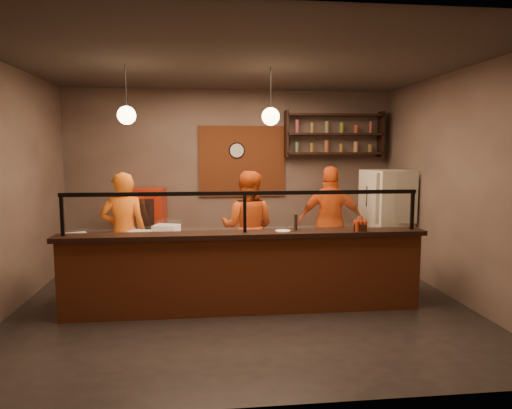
{
  "coord_description": "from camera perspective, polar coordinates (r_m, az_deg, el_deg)",
  "views": [
    {
      "loc": [
        -0.5,
        -5.99,
        2.08
      ],
      "look_at": [
        0.21,
        0.3,
        1.34
      ],
      "focal_mm": 32.0,
      "sensor_mm": 36.0,
      "label": 1
    }
  ],
  "objects": [
    {
      "name": "floor",
      "position": [
        6.36,
        -1.63,
        -12.46
      ],
      "size": [
        6.0,
        6.0,
        0.0
      ],
      "primitive_type": "plane",
      "color": "black",
      "rests_on": "ground"
    },
    {
      "name": "ceiling",
      "position": [
        6.11,
        -1.73,
        17.19
      ],
      "size": [
        6.0,
        6.0,
        0.0
      ],
      "primitive_type": "plane",
      "rotation": [
        3.14,
        0.0,
        0.0
      ],
      "color": "#3B332D",
      "rests_on": "wall_back"
    },
    {
      "name": "wall_back",
      "position": [
        8.52,
        -3.1,
        3.39
      ],
      "size": [
        6.0,
        0.0,
        6.0
      ],
      "primitive_type": "plane",
      "rotation": [
        1.57,
        0.0,
        0.0
      ],
      "color": "#715E52",
      "rests_on": "floor"
    },
    {
      "name": "wall_left",
      "position": [
        6.51,
        -29.05,
        1.57
      ],
      "size": [
        0.0,
        5.0,
        5.0
      ],
      "primitive_type": "plane",
      "rotation": [
        1.57,
        0.0,
        1.57
      ],
      "color": "#715E52",
      "rests_on": "floor"
    },
    {
      "name": "wall_right",
      "position": [
        6.95,
        23.8,
        2.11
      ],
      "size": [
        0.0,
        5.0,
        5.0
      ],
      "primitive_type": "plane",
      "rotation": [
        1.57,
        0.0,
        -1.57
      ],
      "color": "#715E52",
      "rests_on": "floor"
    },
    {
      "name": "wall_front",
      "position": [
        3.56,
        1.71,
        -1.11
      ],
      "size": [
        6.0,
        0.0,
        6.0
      ],
      "primitive_type": "plane",
      "rotation": [
        -1.57,
        0.0,
        0.0
      ],
      "color": "#715E52",
      "rests_on": "floor"
    },
    {
      "name": "brick_patch",
      "position": [
        8.49,
        -1.74,
        5.41
      ],
      "size": [
        1.6,
        0.04,
        1.3
      ],
      "primitive_type": "cube",
      "color": "#964520",
      "rests_on": "wall_back"
    },
    {
      "name": "service_counter",
      "position": [
        5.92,
        -1.4,
        -8.83
      ],
      "size": [
        4.6,
        0.25,
        1.0
      ],
      "primitive_type": "cube",
      "color": "#964520",
      "rests_on": "floor"
    },
    {
      "name": "counter_ledge",
      "position": [
        5.81,
        -1.41,
        -3.78
      ],
      "size": [
        4.7,
        0.37,
        0.06
      ],
      "primitive_type": "cube",
      "color": "black",
      "rests_on": "service_counter"
    },
    {
      "name": "worktop_cabinet",
      "position": [
        6.42,
        -1.79,
        -8.29
      ],
      "size": [
        4.6,
        0.75,
        0.85
      ],
      "primitive_type": "cube",
      "color": "gray",
      "rests_on": "floor"
    },
    {
      "name": "worktop",
      "position": [
        6.32,
        -1.81,
        -4.35
      ],
      "size": [
        4.6,
        0.75,
        0.05
      ],
      "primitive_type": "cube",
      "color": "white",
      "rests_on": "worktop_cabinet"
    },
    {
      "name": "sneeze_guard",
      "position": [
        5.75,
        -1.42,
        -0.45
      ],
      "size": [
        4.5,
        0.05,
        0.52
      ],
      "color": "white",
      "rests_on": "counter_ledge"
    },
    {
      "name": "wall_shelving",
      "position": [
        8.66,
        9.75,
        8.65
      ],
      "size": [
        1.84,
        0.28,
        0.85
      ],
      "color": "black",
      "rests_on": "wall_back"
    },
    {
      "name": "wall_clock",
      "position": [
        8.47,
        -2.42,
        6.76
      ],
      "size": [
        0.3,
        0.04,
        0.3
      ],
      "primitive_type": "cylinder",
      "rotation": [
        1.57,
        0.0,
        0.0
      ],
      "color": "black",
      "rests_on": "wall_back"
    },
    {
      "name": "pendant_left",
      "position": [
        6.29,
        -15.87,
        10.7
      ],
      "size": [
        0.24,
        0.24,
        0.77
      ],
      "color": "black",
      "rests_on": "ceiling"
    },
    {
      "name": "pendant_right",
      "position": [
        6.27,
        1.85,
        10.95
      ],
      "size": [
        0.24,
        0.24,
        0.77
      ],
      "color": "black",
      "rests_on": "ceiling"
    },
    {
      "name": "cook_left",
      "position": [
        7.01,
        -16.19,
        -3.39
      ],
      "size": [
        0.7,
        0.5,
        1.79
      ],
      "primitive_type": "imported",
      "rotation": [
        0.0,
        0.0,
        3.26
      ],
      "color": "orange",
      "rests_on": "floor"
    },
    {
      "name": "cook_mid",
      "position": [
        7.17,
        -1.05,
        -2.91
      ],
      "size": [
        1.03,
        0.91,
        1.78
      ],
      "primitive_type": "imported",
      "rotation": [
        0.0,
        0.0,
        2.83
      ],
      "color": "#C94A12",
      "rests_on": "floor"
    },
    {
      "name": "cook_right",
      "position": [
        7.66,
        9.36,
        -2.15
      ],
      "size": [
        1.15,
        0.66,
        1.85
      ],
      "primitive_type": "imported",
      "rotation": [
        0.0,
        0.0,
        2.94
      ],
      "color": "#E35415",
      "rests_on": "floor"
    },
    {
      "name": "fridge",
      "position": [
        8.11,
        16.11,
        -2.1
      ],
      "size": [
        0.87,
        0.84,
        1.77
      ],
      "primitive_type": "cube",
      "rotation": [
        0.0,
        0.0,
        0.23
      ],
      "color": "beige",
      "rests_on": "floor"
    },
    {
      "name": "red_cooler",
      "position": [
        8.31,
        -13.43,
        -2.97
      ],
      "size": [
        0.67,
        0.62,
        1.44
      ],
      "primitive_type": "cube",
      "rotation": [
        0.0,
        0.0,
        -0.09
      ],
      "color": "#AD220B",
      "rests_on": "floor"
    },
    {
      "name": "pizza_dough",
      "position": [
        6.41,
        5.77,
        -3.95
      ],
      "size": [
        0.73,
        0.73,
        0.01
      ],
      "primitive_type": "cylinder",
      "rotation": [
        0.0,
        0.0,
        -0.38
      ],
      "color": "beige",
      "rests_on": "worktop"
    },
    {
      "name": "prep_tub_a",
      "position": [
        6.25,
        -14.42,
        -3.81
      ],
      "size": [
        0.32,
        0.28,
        0.14
      ],
      "primitive_type": "cube",
      "rotation": [
        0.0,
        0.0,
        -0.28
      ],
      "color": "silver",
      "rests_on": "worktop"
    },
    {
      "name": "prep_tub_b",
      "position": [
        6.48,
        -11.14,
        -3.24
      ],
      "size": [
        0.39,
        0.35,
        0.16
      ],
      "primitive_type": "cube",
      "rotation": [
        0.0,
        0.0,
        -0.3
      ],
      "color": "silver",
      "rests_on": "worktop"
    },
    {
      "name": "prep_tub_c",
      "position": [
        6.26,
        -21.69,
        -4.04
      ],
      "size": [
        0.35,
        0.32,
        0.14
      ],
      "primitive_type": "cube",
      "rotation": [
        0.0,
        0.0,
        0.38
      ],
      "color": "white",
      "rests_on": "worktop"
    },
    {
      "name": "rolling_pin",
      "position": [
        6.36,
        -11.41,
        -3.91
      ],
      "size": [
        0.36,
        0.08,
        0.06
      ],
      "primitive_type": "cylinder",
      "rotation": [
        0.0,
        1.57,
        -0.05
      ],
      "color": "yellow",
      "rests_on": "worktop"
    },
    {
      "name": "condiment_caddy",
      "position": [
        6.06,
        12.9,
        -2.79
      ],
      "size": [
        0.2,
        0.18,
        0.09
      ],
      "primitive_type": "cube",
      "rotation": [
        0.0,
        0.0,
        -0.38
      ],
      "color": "black",
      "rests_on": "counter_ledge"
    },
    {
      "name": "pepper_mill",
      "position": [
        5.95,
        5.0,
        -2.24
      ],
      "size": [
        0.06,
        0.06,
        0.21
      ],
      "primitive_type": "cylinder",
      "rotation": [
        0.0,
        0.0,
        -0.34
      ],
      "color": "black",
      "rests_on": "counter_ledge"
    },
    {
      "name": "small_plate",
      "position": [
        5.87,
        3.37,
        -3.32
      ],
      "size": [
        0.26,
        0.26,
        0.01
      ],
      "primitive_type": "cylinder",
      "rotation": [
        0.0,
        0.0,
        -0.42
      ],
      "color": "white",
      "rests_on": "counter_ledge"
    }
  ]
}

